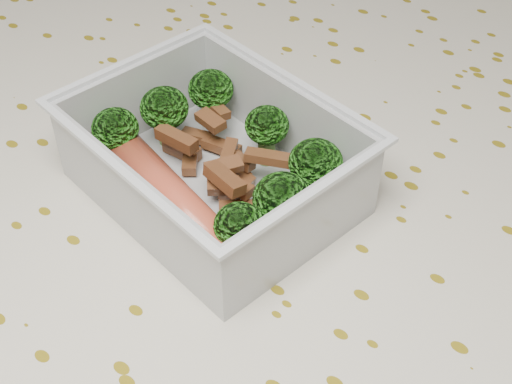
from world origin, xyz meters
The scene contains 6 objects.
dining_table centered at (0.00, 0.00, 0.67)m, with size 1.40×0.90×0.75m.
tablecloth centered at (0.00, 0.00, 0.72)m, with size 1.46×0.96×0.19m.
lunch_container centered at (-0.04, 0.00, 0.78)m, with size 0.19×0.15×0.06m.
broccoli_florets centered at (-0.03, 0.01, 0.79)m, with size 0.15×0.11×0.04m.
meat_pile centered at (-0.03, 0.01, 0.77)m, with size 0.10×0.07×0.03m.
sausage centered at (-0.04, -0.03, 0.77)m, with size 0.15×0.06×0.03m.
Camera 1 is at (0.19, -0.23, 1.07)m, focal length 50.00 mm.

